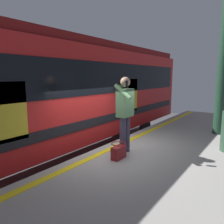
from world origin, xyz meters
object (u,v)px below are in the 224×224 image
at_px(train_carriage, 48,91).
at_px(passenger, 125,109).
at_px(handbag, 119,151).
at_px(station_column, 224,67).

distance_m(train_carriage, passenger, 2.74).
xyz_separation_m(passenger, handbag, (0.41, 0.11, -0.86)).
distance_m(passenger, station_column, 3.55).
relative_size(train_carriage, passenger, 7.37).
height_order(train_carriage, station_column, station_column).
bearing_deg(handbag, train_carriage, -99.03).
bearing_deg(handbag, station_column, 159.10).
xyz_separation_m(train_carriage, handbag, (0.45, 2.84, -1.16)).
bearing_deg(station_column, train_carriage, -53.89).
distance_m(handbag, station_column, 4.18).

